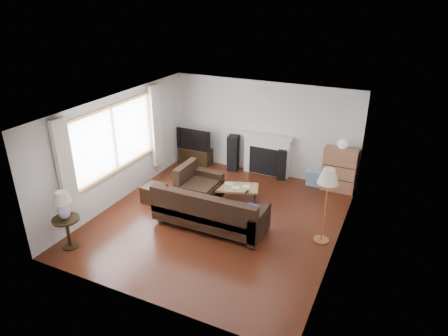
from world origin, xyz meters
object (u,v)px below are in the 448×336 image
at_px(tv_stand, 196,156).
at_px(coffee_table, 237,194).
at_px(side_table, 68,233).
at_px(sectional_sofa, 210,209).
at_px(floor_lamp, 325,206).
at_px(bookshelf, 339,170).

distance_m(tv_stand, coffee_table, 2.53).
relative_size(coffee_table, side_table, 1.55).
height_order(tv_stand, sectional_sofa, sectional_sofa).
relative_size(tv_stand, floor_lamp, 0.57).
bearing_deg(tv_stand, side_table, -92.79).
height_order(sectional_sofa, side_table, sectional_sofa).
distance_m(tv_stand, side_table, 4.65).
bearing_deg(bookshelf, tv_stand, -179.57).
relative_size(tv_stand, side_table, 1.41).
bearing_deg(sectional_sofa, floor_lamp, 11.60).
xyz_separation_m(bookshelf, coffee_table, (-2.03, -1.62, -0.35)).
bearing_deg(floor_lamp, tv_stand, 150.35).
distance_m(bookshelf, side_table, 6.30).
distance_m(bookshelf, floor_lamp, 2.40).
distance_m(sectional_sofa, coffee_table, 1.24).
distance_m(sectional_sofa, floor_lamp, 2.32).
relative_size(tv_stand, coffee_table, 0.91).
relative_size(sectional_sofa, coffee_table, 2.58).
bearing_deg(bookshelf, side_table, -132.10).
distance_m(tv_stand, bookshelf, 4.01).
height_order(bookshelf, coffee_table, bookshelf).
bearing_deg(sectional_sofa, side_table, -139.33).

